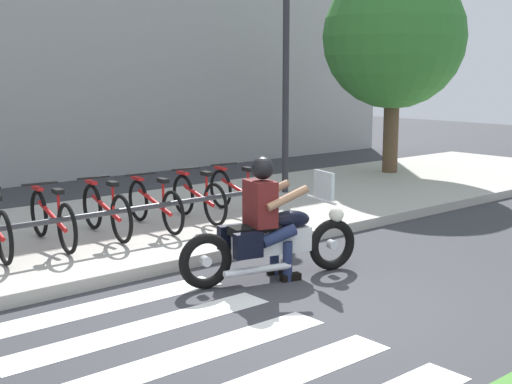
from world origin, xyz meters
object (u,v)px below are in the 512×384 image
Objects in this scene: bicycle_1 at (52,219)px; bicycle_3 at (155,204)px; bicycle_4 at (198,198)px; bicycle_5 at (238,192)px; rider at (267,210)px; bicycle_2 at (106,211)px; bike_rack at (152,209)px; motorcycle at (273,240)px; street_lamp at (286,62)px; tree_near_rack at (394,38)px.

bicycle_1 reaches higher than bicycle_3.
bicycle_5 is at bearing 0.03° from bicycle_4.
rider is at bearing -60.19° from bicycle_1.
bicycle_2 is 0.77m from bicycle_3.
bicycle_3 is at bearing 179.98° from bicycle_5.
bicycle_1 is at bearing 154.35° from bike_rack.
motorcycle is 2.99m from bicycle_5.
motorcycle is 1.30× the size of bicycle_3.
street_lamp reaches higher than bicycle_2.
rider is at bearing -74.95° from bicycle_2.
street_lamp is at bearing 44.83° from rider.
bicycle_1 is at bearing 179.99° from bicycle_4.
bicycle_4 is (1.54, 0.00, -0.01)m from bicycle_2.
street_lamp is at bearing 21.94° from bike_rack.
bicycle_3 is (0.09, 2.53, -0.33)m from rider.
rider is 2.55m from bicycle_3.
bicycle_3 is at bearing 179.93° from bicycle_4.
tree_near_rack is (5.47, 1.39, 2.58)m from bicycle_5.
street_lamp is (2.69, 0.99, 2.03)m from bicycle_4.
bicycle_4 is at bearing 25.62° from bike_rack.
motorcycle is at bearing -107.07° from bicycle_4.
rider is 8.42m from tree_near_rack.
street_lamp is at bearing 16.02° from bicycle_3.
bicycle_5 is 0.38× the size of bike_rack.
bike_rack is at bearing -165.25° from tree_near_rack.
tree_near_rack reaches higher than motorcycle.
bicycle_3 is at bearing 0.02° from bicycle_1.
motorcycle reaches higher than bicycle_5.
bicycle_1 is 1.28m from bike_rack.
bicycle_3 is (1.54, 0.00, -0.01)m from bicycle_1.
bicycle_4 reaches higher than bike_rack.
rider is 0.83× the size of bicycle_1.
motorcycle is 1.29× the size of bicycle_1.
rider reaches higher than bicycle_3.
bicycle_3 is 4.13m from street_lamp.
bike_rack is (-1.15, -0.55, 0.07)m from bicycle_4.
street_lamp reaches higher than motorcycle.
bike_rack is 4.58m from street_lamp.
tree_near_rack is (7.39, 1.95, 2.51)m from bike_rack.
bicycle_4 is 0.77m from bicycle_5.
bicycle_2 reaches higher than bike_rack.
bicycle_4 is 0.94× the size of bicycle_5.
bicycle_2 is 0.40× the size of street_lamp.
street_lamp is at bearing -173.58° from tree_near_rack.
rider is 3.03m from bicycle_5.
bicycle_4 is 0.34× the size of tree_near_rack.
bike_rack is at bearing -154.38° from bicycle_4.
rider is 0.31× the size of tree_near_rack.
bicycle_1 is at bearing -179.98° from bicycle_3.
bicycle_2 is 8.31m from tree_near_rack.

